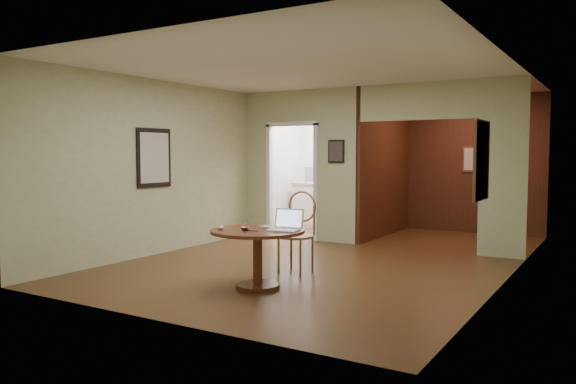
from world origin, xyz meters
The scene contains 11 objects.
floor centered at (0.00, 0.00, 0.00)m, with size 5.00×5.00×0.00m, color #4F3316.
room_shell centered at (-0.47, 3.10, 1.29)m, with size 5.20×7.50×5.00m.
dining_table centered at (0.08, -0.94, 0.51)m, with size 1.10×1.10×0.69m.
chair centered at (0.06, 0.03, 0.60)m, with size 0.46×0.46×1.07m.
open_laptop centered at (0.39, -0.83, 0.75)m, with size 0.38×0.35×0.24m.
closed_laptop centered at (0.17, -0.84, 0.70)m, with size 0.31×0.20×0.02m, color silver.
mouse centered at (-0.28, -1.18, 0.71)m, with size 0.12×0.07×0.05m, color silver.
wine_glass centered at (0.03, -1.13, 0.74)m, with size 0.10×0.10×0.11m, color white, non-canonical shape.
pen centered at (0.10, -1.08, 0.69)m, with size 0.01×0.01×0.15m, color navy.
kitchen_cabinet centered at (-1.35, 4.20, 0.47)m, with size 2.06×0.60×0.94m.
grocery_bag centered at (-0.55, 4.20, 1.10)m, with size 0.32×0.27×0.32m, color beige.
Camera 1 is at (3.72, -6.30, 1.58)m, focal length 35.00 mm.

